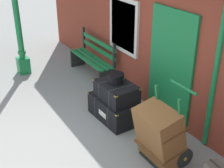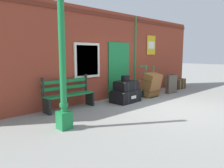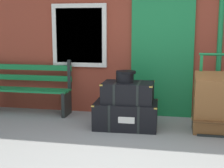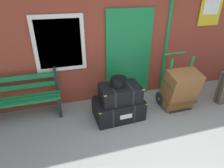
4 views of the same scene
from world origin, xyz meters
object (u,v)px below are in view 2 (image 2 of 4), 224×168
Objects in this scene: round_hatbox at (125,78)px; suitcase_umber at (171,84)px; platform_bench at (69,95)px; lamp_post at (63,81)px; large_brown_trunk at (151,85)px; porters_trolley at (148,89)px; corner_trunk at (178,84)px; steamer_trunk_base at (126,96)px; steamer_trunk_middle at (126,85)px.

round_hatbox is 2.75m from suitcase_umber.
round_hatbox is (1.92, -0.55, 0.40)m from platform_bench.
lamp_post is 3.54× the size of suitcase_umber.
large_brown_trunk is (4.38, 0.79, -0.61)m from lamp_post.
round_hatbox is 1.53m from porters_trolley.
large_brown_trunk is 2.62m from corner_trunk.
round_hatbox is 0.39× the size of suitcase_umber.
lamp_post is at bearing -169.78° from large_brown_trunk.
large_brown_trunk is (1.39, -0.08, 0.27)m from steamer_trunk_base.
platform_bench reaches higher than corner_trunk.
platform_bench is 1.33× the size of porters_trolley.
porters_trolley is at bearing 3.51° from round_hatbox.
large_brown_trunk reaches higher than steamer_trunk_middle.
steamer_trunk_base is 1.27× the size of suitcase_umber.
steamer_trunk_middle reaches higher than corner_trunk.
corner_trunk is at bearing 6.90° from large_brown_trunk.
suitcase_umber is (5.68, 0.68, -0.70)m from lamp_post.
steamer_trunk_base is 0.64m from round_hatbox.
large_brown_trunk reaches higher than steamer_trunk_base.
round_hatbox is at bearing 176.51° from large_brown_trunk.
steamer_trunk_base is at bearing -21.30° from round_hatbox.
platform_bench reaches higher than steamer_trunk_middle.
suitcase_umber is (2.69, -0.19, 0.18)m from steamer_trunk_base.
large_brown_trunk is at bearing -3.40° from steamer_trunk_middle.
lamp_post is 4.56m from porters_trolley.
steamer_trunk_base is 0.86× the size of porters_trolley.
lamp_post reaches higher than platform_bench.
corner_trunk is (4.00, 0.23, -0.61)m from round_hatbox.
corner_trunk is at bearing -3.16° from platform_bench.
corner_trunk reaches higher than steamer_trunk_base.
suitcase_umber is at bearing -162.04° from corner_trunk.
corner_trunk is at bearing 17.96° from suitcase_umber.
lamp_post is 2.78× the size of steamer_trunk_base.
steamer_trunk_base is at bearing -176.63° from corner_trunk.
suitcase_umber reaches higher than steamer_trunk_base.
platform_bench is 1.96× the size of suitcase_umber.
platform_bench reaches higher than large_brown_trunk.
suitcase_umber is at bearing -4.68° from large_brown_trunk.
porters_trolley reaches higher than suitcase_umber.
lamp_post is 1.80× the size of platform_bench.
steamer_trunk_middle is at bearing -5.99° from round_hatbox.
steamer_trunk_base is (1.94, -0.56, -0.23)m from platform_bench.
porters_trolley is (3.34, -0.47, -0.17)m from platform_bench.
porters_trolley reaches higher than steamer_trunk_middle.
round_hatbox is at bearing -176.75° from corner_trunk.
platform_bench is 1.54× the size of steamer_trunk_base.
large_brown_trunk is 1.36× the size of corner_trunk.
large_brown_trunk reaches higher than suitcase_umber.
steamer_trunk_base is (2.99, 0.87, -0.88)m from lamp_post.
lamp_post is 3.03× the size of large_brown_trunk.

